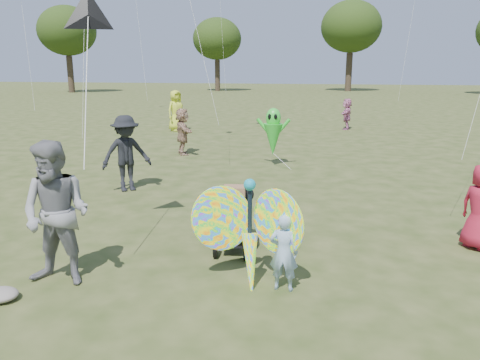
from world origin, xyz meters
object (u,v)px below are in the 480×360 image
child_girl (284,252)px  jogging_stroller (236,214)px  crowd_j (347,114)px  alien_kite (273,134)px  crowd_g (176,111)px  crowd_b (126,154)px  butterfly_kite (250,234)px  adult_man (56,214)px  crowd_d (183,131)px

child_girl → jogging_stroller: 1.56m
crowd_j → child_girl: bearing=1.7°
child_girl → alien_kite: (-1.31, 7.97, 0.44)m
crowd_g → alien_kite: bearing=-108.6°
crowd_b → butterfly_kite: (3.84, -4.31, -0.18)m
adult_man → crowd_b: size_ratio=1.09×
child_girl → alien_kite: alien_kite is taller
child_girl → alien_kite: 8.09m
alien_kite → adult_man: bearing=-101.4°
child_girl → crowd_d: size_ratio=0.67×
crowd_g → crowd_d: bearing=-125.3°
adult_man → jogging_stroller: 2.70m
butterfly_kite → jogging_stroller: bearing=111.2°
crowd_j → jogging_stroller: size_ratio=1.35×
crowd_d → jogging_stroller: (3.66, -8.01, -0.17)m
child_girl → crowd_b: crowd_b is taller
adult_man → crowd_g: 15.89m
adult_man → crowd_d: bearing=98.7°
alien_kite → crowd_d: bearing=158.6°
crowd_b → crowd_g: size_ratio=0.97×
crowd_d → butterfly_kite: 10.08m
crowd_b → butterfly_kite: 5.77m
crowd_j → alien_kite: 9.48m
jogging_stroller → crowd_j: bearing=74.3°
crowd_g → adult_man: bearing=-133.0°
crowd_g → crowd_j: crowd_g is taller
butterfly_kite → crowd_b: bearing=131.7°
crowd_j → crowd_g: bearing=-69.3°
butterfly_kite → crowd_j: bearing=85.4°
crowd_b → crowd_g: bearing=63.6°
crowd_b → alien_kite: bearing=10.3°
butterfly_kite → alien_kite: (-0.84, 7.92, 0.24)m
child_girl → butterfly_kite: butterfly_kite is taller
crowd_j → jogging_stroller: (-1.83, -15.94, -0.12)m
crowd_d → crowd_g: size_ratio=0.84×
crowd_d → crowd_b: bearing=156.5°
crowd_j → butterfly_kite: (-1.37, -17.13, -0.00)m
jogging_stroller → crowd_g: bearing=104.3°
crowd_b → crowd_j: crowd_b is taller
butterfly_kite → crowd_d: bearing=114.1°
crowd_b → alien_kite: (3.00, 3.61, 0.06)m
adult_man → butterfly_kite: bearing=10.6°
crowd_b → alien_kite: crowd_b is taller
jogging_stroller → butterfly_kite: butterfly_kite is taller
crowd_d → crowd_g: 6.16m
crowd_d → alien_kite: bearing=-138.2°
adult_man → crowd_j: (3.91, 17.63, -0.26)m
child_girl → crowd_b: (-4.30, 4.37, 0.38)m
alien_kite → butterfly_kite: bearing=-83.9°
jogging_stroller → alien_kite: bearing=84.1°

